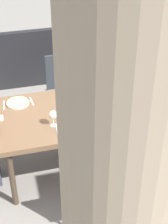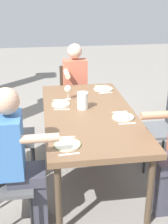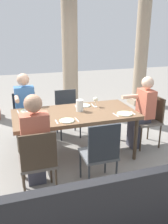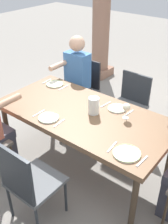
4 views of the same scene
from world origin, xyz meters
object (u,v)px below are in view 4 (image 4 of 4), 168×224
wine_glass_2 (126,108)px  chair_mid_south (28,181)px  chair_mid_north (130,102)px  plate_1 (49,118)px  dining_table (83,117)px  water_pitcher (94,106)px  diner_man_white (75,79)px  plate_3 (127,153)px  chair_west_north (83,86)px  plate_2 (117,108)px  plate_0 (55,84)px

wine_glass_2 → chair_mid_south: bearing=-106.7°
chair_mid_north → plate_1: 1.28m
dining_table → wine_glass_2: bearing=24.0°
plate_1 → water_pitcher: size_ratio=1.20×
diner_man_white → plate_1: bearing=-63.7°
diner_man_white → plate_3: bearing=-35.0°
chair_mid_north → wine_glass_2: 0.87m
chair_mid_south → plate_3: (0.63, 0.60, 0.25)m
chair_west_north → plate_1: bearing=-67.6°
dining_table → chair_west_north: chair_west_north is taller
chair_mid_south → wine_glass_2: (0.33, 1.09, 0.37)m
chair_mid_south → plate_1: 0.70m
chair_mid_north → plate_3: chair_mid_north is taller
diner_man_white → plate_1: (0.51, -1.02, 0.08)m
chair_west_north → plate_1: size_ratio=3.99×
chair_mid_south → diner_man_white: size_ratio=0.72×
chair_mid_south → water_pitcher: water_pitcher is taller
chair_mid_north → plate_2: size_ratio=4.24×
dining_table → water_pitcher: water_pitcher is taller
plate_3 → plate_0: bearing=157.1°
diner_man_white → dining_table: bearing=-44.4°
diner_man_white → water_pitcher: diner_man_white is taller
diner_man_white → plate_1: diner_man_white is taller
chair_west_north → water_pitcher: bearing=-46.2°
chair_mid_north → plate_1: chair_mid_north is taller
plate_0 → chair_west_north: bearing=90.2°
plate_1 → water_pitcher: 0.49m
plate_2 → plate_0: bearing=179.1°
diner_man_white → plate_0: size_ratio=5.71×
dining_table → plate_0: 0.78m
diner_man_white → chair_mid_south: bearing=-63.4°
chair_mid_south → water_pitcher: size_ratio=5.06×
chair_mid_north → plate_0: bearing=-143.3°
chair_west_north → plate_2: size_ratio=4.27×
diner_man_white → plate_3: (1.44, -1.01, 0.08)m
plate_2 → chair_mid_north: bearing=104.6°
chair_mid_south → plate_3: 0.91m
dining_table → plate_1: (-0.21, -0.32, 0.07)m
plate_1 → plate_3: 0.93m
chair_west_north → plate_1: 1.34m
plate_1 → diner_man_white: bearing=116.3°
dining_table → chair_mid_north: chair_mid_north is taller
chair_mid_north → chair_mid_south: chair_mid_south is taller
chair_mid_south → water_pitcher: 1.01m
dining_table → chair_mid_north: (0.09, 0.90, -0.18)m
wine_glass_2 → plate_0: bearing=174.2°
chair_mid_south → plate_3: bearing=43.7°
dining_table → plate_3: 0.78m
plate_1 → plate_3: (0.93, 0.02, -0.00)m
dining_table → plate_2: size_ratio=9.28×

